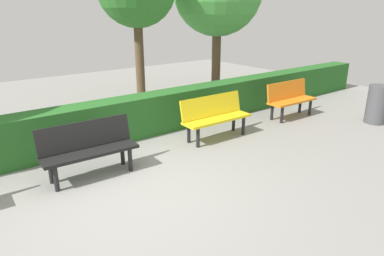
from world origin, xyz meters
The scene contains 6 objects.
ground_plane centered at (0.00, 0.00, 0.00)m, with size 19.71×19.71×0.00m, color gray.
bench_orange centered at (-4.87, -0.87, 0.48)m, with size 1.37×0.49×0.86m.
bench_yellow centered at (-2.47, -0.90, 0.48)m, with size 1.51×0.50×0.86m.
bench_black centered at (0.21, -0.83, 0.48)m, with size 1.49×0.52×0.86m.
hedge_row centered at (-1.12, -1.96, 0.42)m, with size 15.71×0.53×0.84m, color #266023.
trash_bin centered at (-6.06, 0.65, 0.44)m, with size 0.45×0.45×0.88m, color #4C4C51.
Camera 1 is at (1.94, 4.06, 2.51)m, focal length 32.01 mm.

